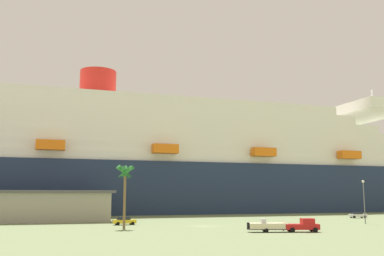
{
  "coord_description": "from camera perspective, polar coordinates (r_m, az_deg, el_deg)",
  "views": [
    {
      "loc": [
        -24.73,
        -84.97,
        5.92
      ],
      "look_at": [
        4.37,
        24.72,
        23.32
      ],
      "focal_mm": 41.26,
      "sensor_mm": 36.0,
      "label": 1
    }
  ],
  "objects": [
    {
      "name": "palm_tree",
      "position": [
        83.38,
        -8.65,
        -6.21
      ],
      "size": [
        3.52,
        3.59,
        11.55
      ],
      "color": "brown",
      "rests_on": "ground_plane"
    },
    {
      "name": "parked_car_white_van",
      "position": [
        127.08,
        20.63,
        -10.46
      ],
      "size": [
        4.69,
        2.67,
        1.58
      ],
      "color": "white",
      "rests_on": "ground_plane"
    },
    {
      "name": "parked_car_yellow_taxi",
      "position": [
        92.66,
        -8.75,
        -11.76
      ],
      "size": [
        4.77,
        2.4,
        1.58
      ],
      "color": "yellow",
      "rests_on": "ground_plane"
    },
    {
      "name": "small_boat_on_trailer",
      "position": [
        74.93,
        10.16,
        -12.38
      ],
      "size": [
        7.96,
        3.2,
        2.15
      ],
      "color": "#595960",
      "rests_on": "ground_plane"
    },
    {
      "name": "pickup_truck",
      "position": [
        76.26,
        14.15,
        -12.12
      ],
      "size": [
        5.9,
        3.19,
        2.2
      ],
      "color": "red",
      "rests_on": "ground_plane"
    },
    {
      "name": "ground_plane",
      "position": [
        117.75,
        -2.77,
        -11.59
      ],
      "size": [
        600.0,
        600.0,
        0.0
      ],
      "primitive_type": "plane",
      "color": "#66754C"
    },
    {
      "name": "street_lamp",
      "position": [
        101.72,
        21.33,
        -8.16
      ],
      "size": [
        0.56,
        0.56,
        9.16
      ],
      "color": "slate",
      "rests_on": "ground_plane"
    },
    {
      "name": "cruise_ship",
      "position": [
        158.2,
        1.37,
        -5.12
      ],
      "size": [
        286.01,
        47.62,
        56.34
      ],
      "color": "#1E2D4C",
      "rests_on": "ground_plane"
    }
  ]
}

